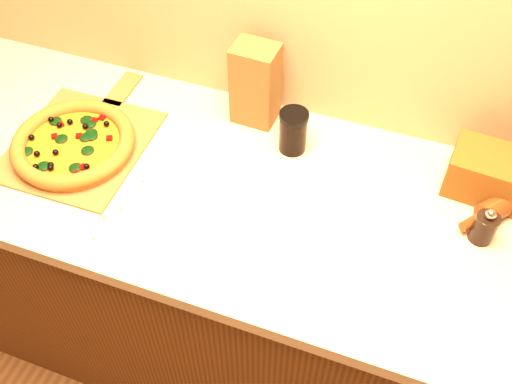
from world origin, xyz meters
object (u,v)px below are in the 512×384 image
pepper_grinder (484,227)px  dark_jar (293,131)px  pizza (74,144)px  pizza_peel (83,141)px

pepper_grinder → dark_jar: (-0.49, 0.13, 0.02)m
pepper_grinder → pizza: bearing=-175.7°
pizza_peel → pizza: pizza is taller
pizza → pizza_peel: bearing=90.5°
pizza_peel → pepper_grinder: (1.02, 0.04, 0.04)m
pizza → dark_jar: size_ratio=2.63×
pizza_peel → pepper_grinder: bearing=1.3°
pizza_peel → pizza: size_ratio=1.61×
pizza → pepper_grinder: size_ratio=3.12×
pizza_peel → pizza: bearing=-90.5°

